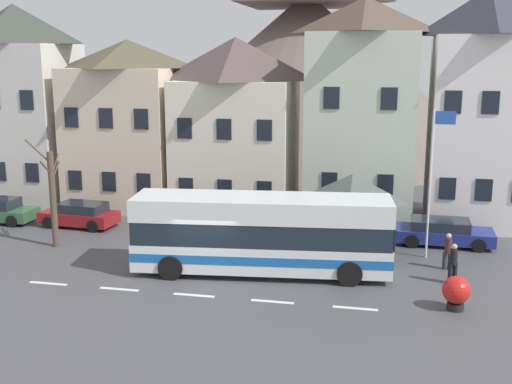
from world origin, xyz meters
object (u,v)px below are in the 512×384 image
at_px(townhouse_03, 362,110).
at_px(pedestrian_01, 453,263).
at_px(public_bench, 337,232).
at_px(harbour_buoy, 456,291).
at_px(townhouse_01, 130,123).
at_px(parked_car_01, 80,215).
at_px(bus_shelter, 352,188).
at_px(hilltop_castle, 306,67).
at_px(townhouse_00, 20,105).
at_px(parked_car_02, 206,217).
at_px(townhouse_04, 482,109).
at_px(pedestrian_00, 448,251).
at_px(flagpole, 433,173).
at_px(bare_tree_00, 53,197).
at_px(parked_car_03, 443,232).
at_px(transit_bus, 262,235).
at_px(townhouse_02, 236,126).

xyz_separation_m(townhouse_03, pedestrian_01, (4.18, -10.14, -5.07)).
distance_m(public_bench, harbour_buoy, 8.86).
relative_size(townhouse_01, parked_car_01, 2.37).
distance_m(bus_shelter, parked_car_01, 14.48).
height_order(hilltop_castle, public_bench, hilltop_castle).
xyz_separation_m(public_bench, harbour_buoy, (4.80, -7.44, 0.22)).
height_order(townhouse_00, parked_car_02, townhouse_00).
xyz_separation_m(townhouse_04, pedestrian_00, (-2.03, -8.16, -5.29)).
bearing_deg(flagpole, parked_car_02, 167.52).
height_order(townhouse_01, townhouse_04, townhouse_04).
relative_size(parked_car_02, public_bench, 2.59).
relative_size(parked_car_01, public_bench, 2.30).
xyz_separation_m(townhouse_03, bus_shelter, (-0.01, -7.06, -2.89)).
relative_size(hilltop_castle, bare_tree_00, 6.65).
relative_size(parked_car_03, pedestrian_00, 2.90).
relative_size(parked_car_03, pedestrian_01, 2.78).
xyz_separation_m(parked_car_02, flagpole, (10.96, -2.43, 3.18)).
bearing_deg(townhouse_00, public_bench, -14.58).
relative_size(transit_bus, bare_tree_00, 2.09).
distance_m(parked_car_01, flagpole, 17.97).
height_order(transit_bus, pedestrian_00, transit_bus).
relative_size(townhouse_02, pedestrian_01, 6.02).
relative_size(townhouse_01, townhouse_02, 0.99).
height_order(townhouse_02, townhouse_03, townhouse_03).
bearing_deg(townhouse_02, parked_car_03, -21.91).
bearing_deg(bus_shelter, transit_bus, -135.20).
xyz_separation_m(hilltop_castle, parked_car_01, (-8.07, -28.32, -7.16)).
bearing_deg(transit_bus, townhouse_03, 65.59).
distance_m(transit_bus, flagpole, 8.00).
relative_size(townhouse_03, bare_tree_00, 2.31).
xyz_separation_m(townhouse_02, parked_car_03, (11.19, -4.50, -4.29)).
bearing_deg(parked_car_01, townhouse_00, -34.44).
bearing_deg(townhouse_03, townhouse_02, -177.78).
distance_m(parked_car_03, harbour_buoy, 8.08).
bearing_deg(bare_tree_00, hilltop_castle, 76.69).
height_order(bus_shelter, parked_car_03, bus_shelter).
height_order(townhouse_04, bus_shelter, townhouse_04).
bearing_deg(townhouse_00, pedestrian_00, -18.30).
relative_size(townhouse_03, bus_shelter, 3.22).
height_order(townhouse_03, harbour_buoy, townhouse_03).
bearing_deg(transit_bus, townhouse_04, 40.52).
xyz_separation_m(transit_bus, parked_car_02, (-4.12, 5.93, -0.96)).
xyz_separation_m(townhouse_04, parked_car_02, (-13.70, -4.26, -5.42)).
bearing_deg(parked_car_01, pedestrian_00, 175.35).
bearing_deg(hilltop_castle, townhouse_04, -62.12).
distance_m(townhouse_02, hilltop_castle, 23.41).
height_order(public_bench, harbour_buoy, harbour_buoy).
height_order(townhouse_00, public_bench, townhouse_00).
distance_m(townhouse_03, parked_car_01, 16.07).
height_order(transit_bus, bus_shelter, bus_shelter).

